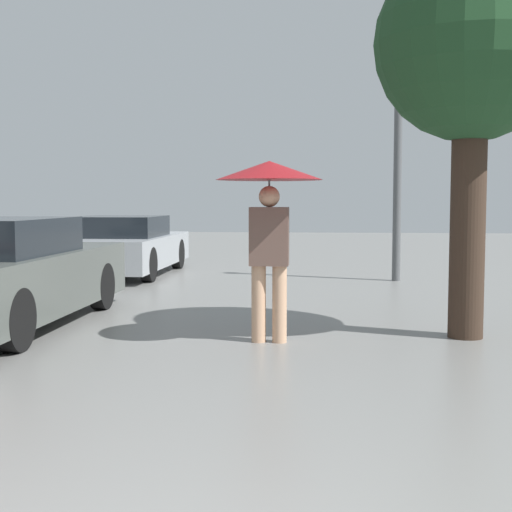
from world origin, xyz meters
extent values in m
cylinder|color=tan|center=(-0.18, 5.73, 0.39)|extent=(0.15, 0.15, 0.78)
cylinder|color=tan|center=(0.03, 5.73, 0.39)|extent=(0.15, 0.15, 0.78)
cube|color=brown|center=(-0.07, 5.73, 1.07)|extent=(0.39, 0.23, 0.58)
sphere|color=tan|center=(-0.07, 5.73, 1.46)|extent=(0.21, 0.21, 0.21)
cylinder|color=#515456|center=(-0.07, 5.73, 1.32)|extent=(0.02, 0.02, 0.62)
cone|color=maroon|center=(-0.07, 5.73, 1.72)|extent=(1.07, 1.07, 0.19)
cylinder|color=black|center=(-2.42, 7.67, 0.30)|extent=(0.18, 0.61, 0.61)
cylinder|color=black|center=(-2.42, 5.04, 0.30)|extent=(0.18, 0.61, 0.61)
cube|color=#9EA3A8|center=(-3.36, 12.03, 0.45)|extent=(1.77, 4.02, 0.57)
cube|color=black|center=(-3.36, 11.82, 0.93)|extent=(1.50, 1.81, 0.38)
cylinder|color=black|center=(-4.15, 13.27, 0.31)|extent=(0.18, 0.61, 0.61)
cylinder|color=black|center=(-2.57, 13.27, 0.31)|extent=(0.18, 0.61, 0.61)
cylinder|color=black|center=(-4.15, 10.78, 0.31)|extent=(0.18, 0.61, 0.61)
cylinder|color=black|center=(-2.57, 10.78, 0.31)|extent=(0.18, 0.61, 0.61)
cylinder|color=#38281E|center=(1.95, 6.16, 1.23)|extent=(0.36, 0.36, 2.47)
sphere|color=#1E4223|center=(1.95, 6.16, 3.01)|extent=(1.97, 1.97, 1.97)
cylinder|color=#515456|center=(1.76, 11.40, 1.80)|extent=(0.14, 0.14, 3.60)
sphere|color=beige|center=(1.76, 11.40, 3.68)|extent=(0.28, 0.28, 0.28)
camera|label=1|loc=(0.47, -1.35, 1.43)|focal=50.00mm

